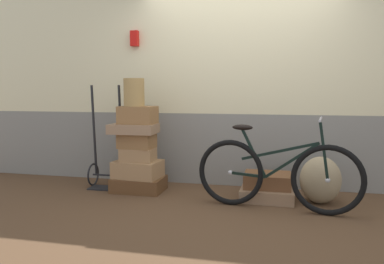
% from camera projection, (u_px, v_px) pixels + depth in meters
% --- Properties ---
extents(ground, '(9.76, 5.20, 0.06)m').
position_uv_depth(ground, '(232.00, 205.00, 4.12)').
color(ground, '#513823').
extents(station_building, '(7.76, 0.74, 3.09)m').
position_uv_depth(station_building, '(242.00, 66.00, 4.76)').
color(station_building, gray).
rests_on(station_building, ground).
extents(suitcase_0, '(0.62, 0.46, 0.17)m').
position_uv_depth(suitcase_0, '(139.00, 184.00, 4.60)').
color(suitcase_0, brown).
rests_on(suitcase_0, ground).
extents(suitcase_1, '(0.59, 0.46, 0.21)m').
position_uv_depth(suitcase_1, '(138.00, 169.00, 4.59)').
color(suitcase_1, '#9E754C').
rests_on(suitcase_1, suitcase_0).
extents(suitcase_2, '(0.40, 0.30, 0.16)m').
position_uv_depth(suitcase_2, '(138.00, 155.00, 4.55)').
color(suitcase_2, '#9E754C').
rests_on(suitcase_2, suitcase_1).
extents(suitcase_3, '(0.43, 0.33, 0.18)m').
position_uv_depth(suitcase_3, '(137.00, 141.00, 4.55)').
color(suitcase_3, olive).
rests_on(suitcase_3, suitcase_2).
extents(suitcase_4, '(0.57, 0.40, 0.12)m').
position_uv_depth(suitcase_4, '(134.00, 129.00, 4.51)').
color(suitcase_4, '#937051').
rests_on(suitcase_4, suitcase_3).
extents(suitcase_5, '(0.44, 0.33, 0.21)m').
position_uv_depth(suitcase_5, '(138.00, 115.00, 4.51)').
color(suitcase_5, olive).
rests_on(suitcase_5, suitcase_4).
extents(suitcase_6, '(0.61, 0.49, 0.14)m').
position_uv_depth(suitcase_6, '(267.00, 194.00, 4.23)').
color(suitcase_6, '#937051').
rests_on(suitcase_6, ground).
extents(suitcase_7, '(0.52, 0.41, 0.16)m').
position_uv_depth(suitcase_7, '(267.00, 180.00, 4.25)').
color(suitcase_7, brown).
rests_on(suitcase_7, suitcase_6).
extents(wicker_basket, '(0.25, 0.25, 0.34)m').
position_uv_depth(wicker_basket, '(134.00, 92.00, 4.47)').
color(wicker_basket, '#A8844C').
rests_on(wicker_basket, suitcase_5).
extents(luggage_trolley, '(0.45, 0.37, 1.31)m').
position_uv_depth(luggage_trolley, '(108.00, 165.00, 4.77)').
color(luggage_trolley, black).
rests_on(luggage_trolley, ground).
extents(burlap_sack, '(0.44, 0.38, 0.52)m').
position_uv_depth(burlap_sack, '(320.00, 180.00, 4.08)').
color(burlap_sack, '#9E8966').
rests_on(burlap_sack, ground).
extents(bicycle, '(1.70, 0.46, 0.97)m').
position_uv_depth(bicycle, '(277.00, 174.00, 3.83)').
color(bicycle, black).
rests_on(bicycle, ground).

